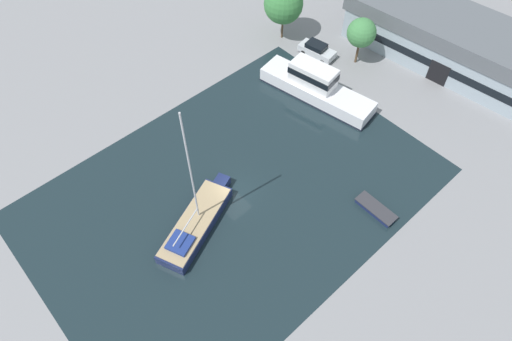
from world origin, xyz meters
name	(u,v)px	position (x,y,z in m)	size (l,w,h in m)	color
ground_plane	(234,192)	(0.00, 0.00, 0.00)	(440.00, 440.00, 0.00)	gray
water_canal	(234,192)	(0.00, 0.00, 0.00)	(26.88, 37.92, 0.01)	#19282D
warehouse_building	(460,45)	(3.44, 32.40, 2.92)	(28.72, 11.89, 5.77)	#99A8B2
quay_tree_near_building	(362,33)	(-4.87, 23.92, 4.23)	(3.44, 3.44, 5.97)	brown
quay_tree_by_water	(283,4)	(-14.57, 20.61, 4.84)	(4.86, 4.86, 7.27)	brown
parked_car	(317,50)	(-9.00, 21.25, 0.85)	(4.87, 2.66, 1.69)	silver
sailboat_moored	(196,222)	(0.55, -5.04, 0.68)	(6.22, 10.49, 14.33)	#19234C
motor_cruiser	(315,86)	(-4.10, 15.69, 1.47)	(14.18, 5.86, 4.08)	white
small_dinghy	(376,209)	(10.61, 8.51, 0.27)	(4.10, 1.49, 0.52)	#19234C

